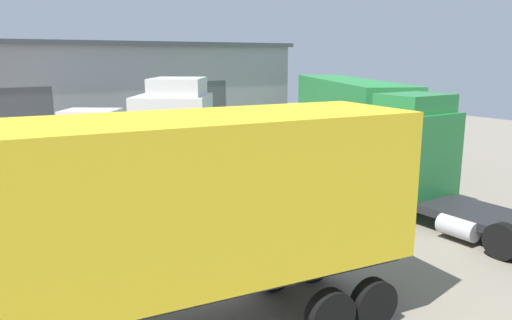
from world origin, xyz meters
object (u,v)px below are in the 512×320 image
at_px(tractor_unit_green, 420,160).
at_px(traffic_cone, 328,184).
at_px(container_trailer_orange, 127,211).
at_px(container_trailer_green, 348,107).
at_px(flatbed_truck_white, 81,146).
at_px(oil_drum, 305,228).
at_px(tractor_unit_white, 185,146).

distance_m(tractor_unit_green, traffic_cone, 4.20).
height_order(container_trailer_orange, traffic_cone, container_trailer_orange).
height_order(container_trailer_green, flatbed_truck_white, container_trailer_green).
bearing_deg(container_trailer_green, traffic_cone, 157.01).
bearing_deg(traffic_cone, oil_drum, -139.61).
xyz_separation_m(tractor_unit_white, tractor_unit_green, (5.55, -5.45, -0.23)).
relative_size(container_trailer_green, flatbed_truck_white, 1.55).
bearing_deg(tractor_unit_green, oil_drum, 88.61).
height_order(tractor_unit_white, container_trailer_orange, tractor_unit_white).
xyz_separation_m(container_trailer_green, oil_drum, (-9.82, -8.13, -2.07)).
distance_m(container_trailer_orange, traffic_cone, 12.03).
distance_m(tractor_unit_white, flatbed_truck_white, 6.79).
distance_m(tractor_unit_white, traffic_cone, 5.78).
height_order(container_trailer_green, tractor_unit_green, tractor_unit_green).
bearing_deg(tractor_unit_white, container_trailer_orange, 94.61).
height_order(container_trailer_orange, flatbed_truck_white, container_trailer_orange).
distance_m(tractor_unit_white, container_trailer_green, 11.20).
distance_m(flatbed_truck_white, traffic_cone, 10.71).
bearing_deg(oil_drum, container_trailer_orange, -158.53).
relative_size(flatbed_truck_white, oil_drum, 8.91).
xyz_separation_m(container_trailer_orange, flatbed_truck_white, (3.25, 14.07, -1.33)).
bearing_deg(flatbed_truck_white, oil_drum, -128.63).
relative_size(oil_drum, traffic_cone, 1.60).
xyz_separation_m(tractor_unit_green, oil_drum, (-4.57, 0.25, -1.40)).
bearing_deg(tractor_unit_green, container_trailer_orange, 102.93).
bearing_deg(container_trailer_green, tractor_unit_green, 175.93).
relative_size(flatbed_truck_white, tractor_unit_green, 1.16).
bearing_deg(tractor_unit_green, tractor_unit_white, 47.25).
xyz_separation_m(oil_drum, traffic_cone, (4.27, 3.63, -0.19)).
height_order(flatbed_truck_white, tractor_unit_green, tractor_unit_green).
height_order(tractor_unit_white, container_trailer_green, tractor_unit_white).
relative_size(container_trailer_orange, oil_drum, 12.13).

